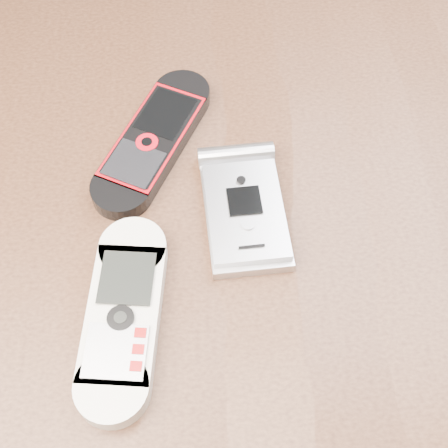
% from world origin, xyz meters
% --- Properties ---
extents(table, '(1.20, 0.80, 0.75)m').
position_xyz_m(table, '(0.00, 0.00, 0.64)').
color(table, black).
rests_on(table, ground).
extents(nokia_white, '(0.06, 0.15, 0.02)m').
position_xyz_m(nokia_white, '(-0.07, -0.07, 0.76)').
color(nokia_white, silver).
rests_on(nokia_white, table).
extents(nokia_black_red, '(0.11, 0.16, 0.02)m').
position_xyz_m(nokia_black_red, '(-0.05, 0.08, 0.76)').
color(nokia_black_red, black).
rests_on(nokia_black_red, table).
extents(motorola_razr, '(0.07, 0.12, 0.02)m').
position_xyz_m(motorola_razr, '(0.02, 0.01, 0.76)').
color(motorola_razr, '#BCBCC0').
rests_on(motorola_razr, table).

